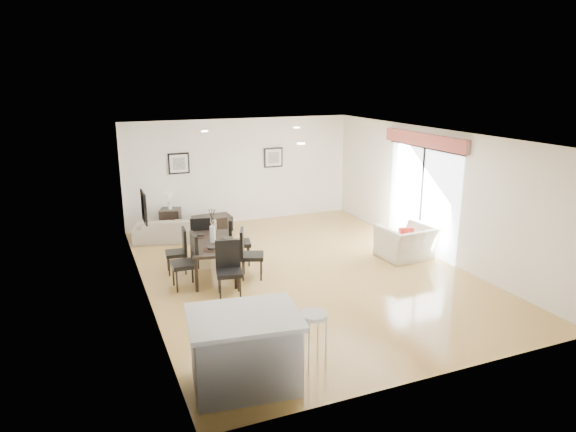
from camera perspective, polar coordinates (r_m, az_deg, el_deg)
name	(u,v)px	position (r m, az deg, el deg)	size (l,w,h in m)	color
ground	(303,272)	(10.21, 1.66, -6.19)	(8.00, 8.00, 0.00)	tan
wall_back	(241,171)	(13.46, -5.27, 5.02)	(6.00, 0.04, 2.70)	white
wall_front	(438,280)	(6.53, 16.31, -6.80)	(6.00, 0.04, 2.70)	white
wall_left	(142,222)	(9.03, -15.93, -0.63)	(0.04, 8.00, 2.70)	white
wall_right	(432,192)	(11.33, 15.73, 2.55)	(0.04, 8.00, 2.70)	white
ceiling	(304,134)	(9.55, 1.79, 9.06)	(6.00, 8.00, 0.02)	white
sofa	(175,229)	(12.27, -12.40, -1.44)	(1.90, 0.74, 0.55)	gray
armchair	(406,242)	(11.11, 13.01, -2.85)	(1.08, 0.95, 0.70)	beige
courtyard_plant_a	(519,226)	(13.31, 24.30, -1.02)	(0.56, 0.48, 0.62)	#335624
courtyard_plant_b	(477,208)	(14.54, 20.25, 0.87)	(0.39, 0.39, 0.70)	#335624
dining_table	(213,245)	(9.94, -8.31, -3.24)	(1.10, 1.74, 0.67)	black
dining_chair_wnear	(189,258)	(9.47, -10.98, -4.59)	(0.45, 0.45, 1.01)	black
dining_chair_wfar	(180,248)	(10.23, -11.94, -3.53)	(0.43, 0.43, 0.88)	black
dining_chair_enear	(248,251)	(9.76, -4.51, -3.88)	(0.56, 0.56, 0.96)	black
dining_chair_efar	(235,238)	(10.48, -5.89, -2.50)	(0.52, 0.52, 0.98)	black
dining_chair_head	(229,265)	(9.05, -6.62, -5.45)	(0.52, 0.52, 0.98)	black
dining_chair_foot	(201,235)	(10.89, -9.68, -2.15)	(0.48, 0.48, 0.92)	black
vase	(212,227)	(9.83, -8.39, -1.25)	(0.71, 1.17, 0.66)	white
coffee_table	(212,223)	(12.96, -8.40, -0.79)	(0.91, 0.55, 0.37)	black
side_table	(171,221)	(12.83, -12.89, -0.59)	(0.47, 0.47, 0.62)	black
table_lamp	(169,198)	(12.68, -13.05, 1.94)	(0.22, 0.22, 0.42)	white
cushion	(406,235)	(10.92, 12.95, -2.05)	(0.30, 0.10, 0.30)	#AC1E16
kitchen_island	(245,350)	(6.55, -4.84, -14.58)	(1.48, 1.21, 0.95)	#BCBCBE
bar_stool	(314,321)	(6.75, 2.89, -11.59)	(0.36, 0.36, 0.80)	silver
framed_print_back_left	(179,163)	(13.01, -12.04, 5.73)	(0.52, 0.04, 0.52)	black
framed_print_back_right	(273,158)	(13.67, -1.64, 6.51)	(0.52, 0.04, 0.52)	black
framed_print_left_wall	(144,207)	(8.77, -15.72, 0.94)	(0.04, 0.52, 0.52)	black
sliding_door	(423,175)	(11.47, 14.75, 4.38)	(0.12, 2.70, 2.57)	white
courtyard	(512,191)	(14.14, 23.63, 2.52)	(6.00, 6.00, 2.00)	gray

